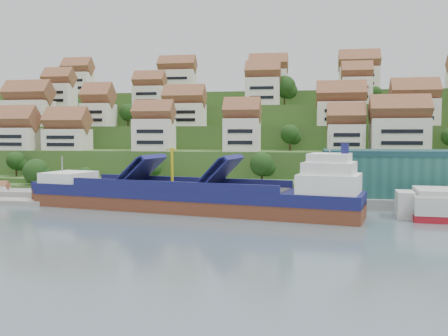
# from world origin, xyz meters

# --- Properties ---
(ground) EXTENTS (300.00, 300.00, 0.00)m
(ground) POSITION_xyz_m (0.00, 0.00, 0.00)
(ground) COLOR slate
(ground) RESTS_ON ground
(quay) EXTENTS (180.00, 14.00, 2.20)m
(quay) POSITION_xyz_m (20.00, 15.00, 1.10)
(quay) COLOR gray
(quay) RESTS_ON ground
(hillside) EXTENTS (260.00, 128.00, 31.00)m
(hillside) POSITION_xyz_m (0.00, 103.55, 10.66)
(hillside) COLOR #2D4C1E
(hillside) RESTS_ON ground
(hillside_village) EXTENTS (160.05, 64.79, 28.51)m
(hillside_village) POSITION_xyz_m (0.86, 60.67, 24.36)
(hillside_village) COLOR silver
(hillside_village) RESTS_ON ground
(hillside_trees) EXTENTS (142.65, 62.60, 32.43)m
(hillside_trees) POSITION_xyz_m (-11.66, 44.45, 16.89)
(hillside_trees) COLOR #1D4115
(hillside_trees) RESTS_ON ground
(flagpole) EXTENTS (1.28, 0.16, 8.00)m
(flagpole) POSITION_xyz_m (18.11, 10.00, 6.88)
(flagpole) COLOR gray
(flagpole) RESTS_ON quay
(cargo_ship) EXTENTS (70.38, 23.93, 15.33)m
(cargo_ship) POSITION_xyz_m (-3.60, 0.54, 3.00)
(cargo_ship) COLOR brown
(cargo_ship) RESTS_ON ground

